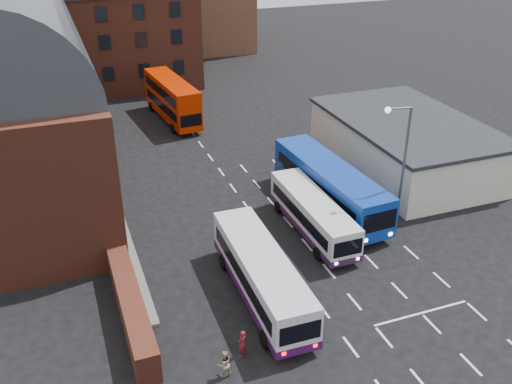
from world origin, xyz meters
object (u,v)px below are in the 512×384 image
object	(u,v)px
bus_red_double	(172,99)
pedestrian_beige	(224,364)
bus_white_outbound	(262,273)
bus_white_inbound	(313,213)
bus_blue	(330,183)
pedestrian_red	(242,343)
street_lamp	(400,158)

from	to	relation	value
bus_red_double	pedestrian_beige	size ratio (longest dim) A/B	7.33
bus_white_outbound	pedestrian_beige	bearing A→B (deg)	-126.64
bus_red_double	pedestrian_beige	bearing A→B (deg)	74.79
bus_white_inbound	bus_blue	world-z (taller)	bus_blue
bus_red_double	pedestrian_red	size ratio (longest dim) A/B	7.09
bus_white_inbound	bus_white_outbound	bearing A→B (deg)	42.85
bus_white_inbound	pedestrian_beige	xyz separation A→B (m)	(-9.69, -10.50, -0.82)
bus_white_outbound	pedestrian_beige	distance (m)	6.39
bus_white_outbound	street_lamp	distance (m)	12.37
bus_white_inbound	bus_blue	bearing A→B (deg)	-134.11
bus_red_double	pedestrian_red	distance (m)	34.89
pedestrian_beige	bus_red_double	bearing A→B (deg)	-105.25
bus_white_outbound	pedestrian_red	size ratio (longest dim) A/B	7.14
pedestrian_beige	bus_white_outbound	bearing A→B (deg)	-133.49
bus_red_double	street_lamp	bearing A→B (deg)	103.02
bus_blue	street_lamp	world-z (taller)	street_lamp
pedestrian_red	pedestrian_beige	world-z (taller)	pedestrian_red
bus_white_inbound	bus_red_double	size ratio (longest dim) A/B	0.89
bus_blue	street_lamp	xyz separation A→B (m)	(2.63, -4.45, 3.48)
bus_blue	bus_red_double	distance (m)	23.23
bus_blue	bus_red_double	world-z (taller)	bus_red_double
pedestrian_red	pedestrian_beige	bearing A→B (deg)	5.18
bus_blue	pedestrian_beige	size ratio (longest dim) A/B	8.51
pedestrian_beige	bus_white_inbound	bearing A→B (deg)	-138.69
bus_white_inbound	bus_blue	size ratio (longest dim) A/B	0.77
bus_blue	pedestrian_red	bearing A→B (deg)	44.18
bus_white_inbound	street_lamp	distance (m)	6.80
bus_white_outbound	bus_red_double	xyz separation A→B (m)	(1.96, 30.57, 0.52)
pedestrian_red	bus_white_outbound	bearing A→B (deg)	-156.17
bus_white_outbound	pedestrian_red	distance (m)	4.84
bus_red_double	bus_white_outbound	bearing A→B (deg)	80.38
bus_white_inbound	street_lamp	world-z (taller)	street_lamp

